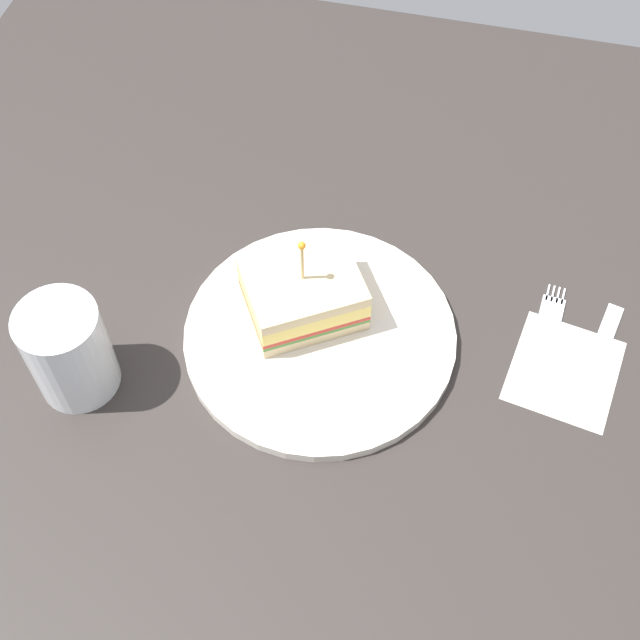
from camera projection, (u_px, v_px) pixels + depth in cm
name	position (u px, v px, depth cm)	size (l,w,h in cm)	color
ground_plane	(320.00, 344.00, 80.74)	(101.08, 101.08, 2.00)	#2D2826
plate	(320.00, 335.00, 79.46)	(25.36, 25.36, 1.10)	silver
sandwich_half_center	(303.00, 294.00, 78.47)	(13.11, 12.52, 9.77)	beige
drink_glass	(70.00, 354.00, 73.78)	(7.21, 7.21, 9.81)	#B74C33
napkin	(564.00, 370.00, 77.87)	(10.39, 9.35, 0.15)	beige
fork	(548.00, 327.00, 80.46)	(2.57, 13.43, 0.35)	silver
knife	(600.00, 349.00, 79.05)	(3.95, 12.64, 0.35)	silver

